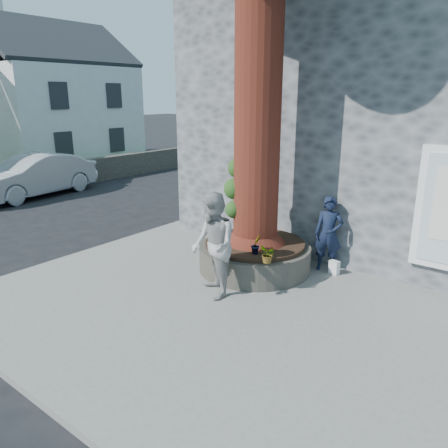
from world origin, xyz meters
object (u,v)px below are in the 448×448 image
Objects in this scene: woman at (213,246)px; a_board_sign at (7,186)px; man at (328,234)px; car_silver at (34,176)px; planter at (255,256)px.

woman reaches higher than a_board_sign.
car_silver is at bearing 158.49° from man.
a_board_sign is (-12.10, -0.66, -0.40)m from man.
woman is at bearing -21.27° from car_silver.
woman reaches higher than man.
man is at bearing 36.67° from planter.
woman is (-1.09, -2.39, 0.17)m from man.
man is 1.56× the size of a_board_sign.
man is 11.81m from car_silver.
woman is at bearing -52.55° from a_board_sign.
man is 2.63m from woman.
car_silver is 4.68× the size of a_board_sign.
man is at bearing -40.50° from a_board_sign.
a_board_sign is (-11.02, 1.73, -0.57)m from woman.
planter is at bearing -13.59° from car_silver.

